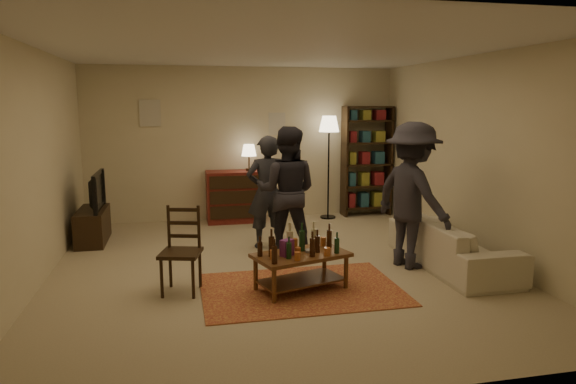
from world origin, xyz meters
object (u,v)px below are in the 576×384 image
object	(u,v)px
tv_stand	(93,217)
person_left	(267,192)
person_by_sofa	(412,195)
dining_chair	(182,247)
coffee_table	(300,257)
person_right	(287,192)
sofa	(451,243)
dresser	(236,195)
bookshelf	(366,160)
floor_lamp	(329,131)

from	to	relation	value
tv_stand	person_left	size ratio (longest dim) A/B	0.65
person_by_sofa	dining_chair	bearing A→B (deg)	77.40
tv_stand	person_left	bearing A→B (deg)	-17.99
dining_chair	tv_stand	world-z (taller)	tv_stand
coffee_table	person_left	bearing A→B (deg)	91.70
dining_chair	person_left	distance (m)	2.00
person_right	coffee_table	bearing A→B (deg)	104.61
sofa	person_left	distance (m)	2.60
tv_stand	dresser	bearing A→B (deg)	22.07
coffee_table	dining_chair	distance (m)	1.31
dresser	person_right	bearing A→B (deg)	-78.11
coffee_table	dresser	world-z (taller)	dresser
sofa	person_left	bearing A→B (deg)	57.04
coffee_table	dresser	size ratio (longest dim) A/B	0.84
bookshelf	coffee_table	bearing A→B (deg)	-120.60
dining_chair	person_by_sofa	world-z (taller)	person_by_sofa
tv_stand	person_right	xyz separation A→B (m)	(2.71, -1.24, 0.50)
bookshelf	person_right	xyz separation A→B (m)	(-1.99, -2.22, -0.15)
coffee_table	tv_stand	distance (m)	3.66
dresser	person_by_sofa	bearing A→B (deg)	-57.86
dining_chair	sofa	distance (m)	3.37
coffee_table	sofa	size ratio (longest dim) A/B	0.55
tv_stand	floor_lamp	xyz separation A→B (m)	(3.92, 0.85, 1.19)
dining_chair	bookshelf	bearing A→B (deg)	59.58
tv_stand	bookshelf	size ratio (longest dim) A/B	0.52
coffee_table	person_right	size ratio (longest dim) A/B	0.65
tv_stand	dresser	world-z (taller)	dresser
person_left	person_by_sofa	distance (m)	2.06
person_right	bookshelf	bearing A→B (deg)	-111.33
coffee_table	bookshelf	world-z (taller)	bookshelf
sofa	person_right	distance (m)	2.24
floor_lamp	dresser	bearing A→B (deg)	177.83
coffee_table	sofa	distance (m)	2.13
dresser	bookshelf	bearing A→B (deg)	1.57
floor_lamp	person_by_sofa	distance (m)	3.01
dining_chair	tv_stand	bearing A→B (deg)	133.58
bookshelf	sofa	bearing A→B (deg)	-90.82
floor_lamp	person_by_sofa	size ratio (longest dim) A/B	1.00
dresser	floor_lamp	distance (m)	2.00
floor_lamp	sofa	xyz separation A→B (m)	(0.72, -3.05, -1.27)
sofa	person_by_sofa	bearing A→B (deg)	76.91
tv_stand	sofa	bearing A→B (deg)	-25.34
sofa	floor_lamp	bearing A→B (deg)	13.32
tv_stand	sofa	world-z (taller)	tv_stand
dining_chair	floor_lamp	bearing A→B (deg)	65.73
dining_chair	dresser	world-z (taller)	dresser
sofa	person_right	bearing A→B (deg)	63.56
sofa	person_left	size ratio (longest dim) A/B	1.29
person_left	person_right	size ratio (longest dim) A/B	0.92
dresser	floor_lamp	xyz separation A→B (m)	(1.67, -0.06, 1.10)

